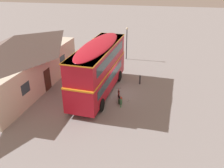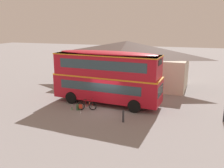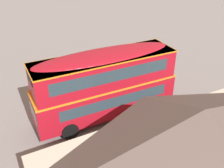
{
  "view_description": "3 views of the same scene",
  "coord_description": "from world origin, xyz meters",
  "px_view_note": "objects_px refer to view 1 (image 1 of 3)",
  "views": [
    {
      "loc": [
        -19.21,
        -3.63,
        10.5
      ],
      "look_at": [
        -1.39,
        -0.1,
        1.54
      ],
      "focal_mm": 37.31,
      "sensor_mm": 36.0,
      "label": 1
    },
    {
      "loc": [
        6.6,
        -18.26,
        7.06
      ],
      "look_at": [
        0.63,
        -0.01,
        2.25
      ],
      "focal_mm": 38.49,
      "sensor_mm": 36.0,
      "label": 2
    },
    {
      "loc": [
        7.01,
        14.43,
        11.13
      ],
      "look_at": [
        -1.65,
        0.03,
        1.51
      ],
      "focal_mm": 41.78,
      "sensor_mm": 36.0,
      "label": 3
    }
  ],
  "objects_px": {
    "double_decker_bus": "(99,67)",
    "water_bottle_clear_plastic": "(128,101)",
    "water_bottle_green_metal": "(121,106)",
    "kerb_bollard": "(140,80)",
    "street_lamp": "(127,40)",
    "backpack_on_ground": "(120,101)",
    "touring_bicycle": "(119,97)"
  },
  "relations": [
    {
      "from": "street_lamp",
      "to": "kerb_bollard",
      "type": "height_order",
      "value": "street_lamp"
    },
    {
      "from": "backpack_on_ground",
      "to": "street_lamp",
      "type": "relative_size",
      "value": 0.13
    },
    {
      "from": "water_bottle_clear_plastic",
      "to": "water_bottle_green_metal",
      "type": "distance_m",
      "value": 1.16
    },
    {
      "from": "touring_bicycle",
      "to": "backpack_on_ground",
      "type": "distance_m",
      "value": 0.66
    },
    {
      "from": "double_decker_bus",
      "to": "kerb_bollard",
      "type": "xyz_separation_m",
      "value": [
        2.55,
        -3.62,
        -2.14
      ]
    },
    {
      "from": "touring_bicycle",
      "to": "kerb_bollard",
      "type": "height_order",
      "value": "touring_bicycle"
    },
    {
      "from": "double_decker_bus",
      "to": "water_bottle_clear_plastic",
      "type": "height_order",
      "value": "double_decker_bus"
    },
    {
      "from": "street_lamp",
      "to": "kerb_bollard",
      "type": "distance_m",
      "value": 7.75
    },
    {
      "from": "backpack_on_ground",
      "to": "kerb_bollard",
      "type": "xyz_separation_m",
      "value": [
        4.3,
        -1.32,
        0.23
      ]
    },
    {
      "from": "double_decker_bus",
      "to": "water_bottle_green_metal",
      "type": "height_order",
      "value": "double_decker_bus"
    },
    {
      "from": "double_decker_bus",
      "to": "kerb_bollard",
      "type": "distance_m",
      "value": 4.92
    },
    {
      "from": "water_bottle_clear_plastic",
      "to": "kerb_bollard",
      "type": "relative_size",
      "value": 0.23
    },
    {
      "from": "touring_bicycle",
      "to": "double_decker_bus",
      "type": "bearing_deg",
      "value": 62.28
    },
    {
      "from": "water_bottle_clear_plastic",
      "to": "street_lamp",
      "type": "distance_m",
      "value": 11.26
    },
    {
      "from": "touring_bicycle",
      "to": "water_bottle_clear_plastic",
      "type": "xyz_separation_m",
      "value": [
        -0.11,
        -0.81,
        -0.27
      ]
    },
    {
      "from": "water_bottle_clear_plastic",
      "to": "street_lamp",
      "type": "relative_size",
      "value": 0.05
    },
    {
      "from": "water_bottle_green_metal",
      "to": "kerb_bollard",
      "type": "height_order",
      "value": "kerb_bollard"
    },
    {
      "from": "water_bottle_green_metal",
      "to": "water_bottle_clear_plastic",
      "type": "bearing_deg",
      "value": -24.98
    },
    {
      "from": "double_decker_bus",
      "to": "touring_bicycle",
      "type": "height_order",
      "value": "double_decker_bus"
    },
    {
      "from": "backpack_on_ground",
      "to": "street_lamp",
      "type": "xyz_separation_m",
      "value": [
        11.37,
        1.07,
        2.31
      ]
    },
    {
      "from": "double_decker_bus",
      "to": "backpack_on_ground",
      "type": "xyz_separation_m",
      "value": [
        -1.75,
        -2.3,
        -2.37
      ]
    },
    {
      "from": "street_lamp",
      "to": "water_bottle_green_metal",
      "type": "bearing_deg",
      "value": -174.14
    },
    {
      "from": "double_decker_bus",
      "to": "water_bottle_clear_plastic",
      "type": "distance_m",
      "value": 4.07
    },
    {
      "from": "water_bottle_clear_plastic",
      "to": "kerb_bollard",
      "type": "distance_m",
      "value": 3.86
    },
    {
      "from": "water_bottle_green_metal",
      "to": "kerb_bollard",
      "type": "bearing_deg",
      "value": -13.69
    },
    {
      "from": "double_decker_bus",
      "to": "water_bottle_clear_plastic",
      "type": "bearing_deg",
      "value": -112.61
    },
    {
      "from": "street_lamp",
      "to": "backpack_on_ground",
      "type": "bearing_deg",
      "value": -174.61
    },
    {
      "from": "water_bottle_clear_plastic",
      "to": "kerb_bollard",
      "type": "height_order",
      "value": "kerb_bollard"
    },
    {
      "from": "water_bottle_green_metal",
      "to": "street_lamp",
      "type": "height_order",
      "value": "street_lamp"
    },
    {
      "from": "double_decker_bus",
      "to": "kerb_bollard",
      "type": "relative_size",
      "value": 10.16
    },
    {
      "from": "double_decker_bus",
      "to": "touring_bicycle",
      "type": "distance_m",
      "value": 3.3
    },
    {
      "from": "double_decker_bus",
      "to": "backpack_on_ground",
      "type": "height_order",
      "value": "double_decker_bus"
    }
  ]
}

